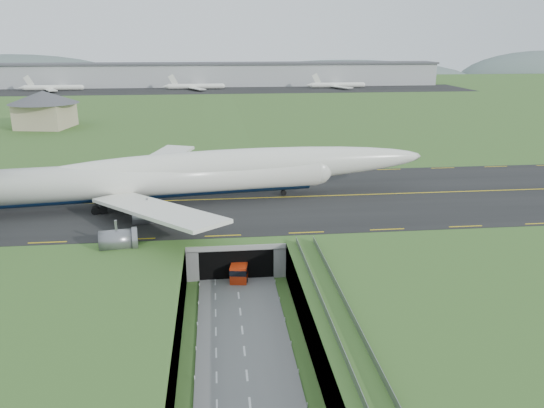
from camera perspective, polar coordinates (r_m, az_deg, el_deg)
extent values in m
plane|color=#3F6127|center=(79.76, -3.54, -10.58)|extent=(900.00, 900.00, 0.00)
cube|color=gray|center=(78.40, -3.58, -8.64)|extent=(800.00, 800.00, 6.00)
cube|color=slate|center=(73.18, -3.24, -13.26)|extent=(12.00, 75.00, 0.20)
cube|color=black|center=(108.07, -4.46, 0.53)|extent=(800.00, 44.00, 0.18)
cube|color=gray|center=(94.96, -4.16, -2.26)|extent=(16.00, 22.00, 1.00)
cube|color=gray|center=(95.88, -8.32, -3.80)|extent=(2.00, 22.00, 6.00)
cube|color=gray|center=(96.28, 0.04, -3.51)|extent=(2.00, 22.00, 6.00)
cube|color=black|center=(91.37, -4.00, -5.08)|extent=(12.00, 12.00, 5.00)
cube|color=#A8A8A3|center=(84.60, -3.87, -4.70)|extent=(17.00, 0.50, 0.80)
cube|color=#A8A8A3|center=(62.31, 7.67, -13.24)|extent=(3.00, 53.00, 0.50)
cube|color=gray|center=(61.63, 6.40, -12.75)|extent=(0.06, 53.00, 1.00)
cube|color=gray|center=(62.25, 8.98, -12.53)|extent=(0.06, 53.00, 1.00)
cylinder|color=#A8A8A3|center=(56.44, 9.95, -20.71)|extent=(0.90, 0.90, 5.60)
cylinder|color=#A8A8A3|center=(65.93, 7.04, -14.39)|extent=(0.90, 0.90, 5.60)
cylinder|color=#A8A8A3|center=(76.13, 4.99, -9.69)|extent=(0.90, 0.90, 5.60)
cylinder|color=white|center=(105.16, -13.87, 2.59)|extent=(71.23, 15.94, 6.68)
sphere|color=white|center=(110.66, 4.82, 3.77)|extent=(7.35, 7.35, 6.55)
ellipsoid|color=white|center=(106.36, -3.55, 4.07)|extent=(80.27, 16.62, 7.01)
ellipsoid|color=black|center=(110.15, 4.32, 4.17)|extent=(5.02, 3.51, 2.34)
cylinder|color=black|center=(105.84, -13.77, 1.23)|extent=(67.20, 11.64, 2.81)
cube|color=white|center=(121.64, -12.92, 4.13)|extent=(18.69, 31.69, 2.81)
cube|color=white|center=(89.39, -12.40, -0.61)|extent=(24.85, 29.25, 2.81)
cylinder|color=slate|center=(115.83, -13.39, 1.79)|extent=(5.83, 4.13, 3.44)
cylinder|color=slate|center=(126.55, -15.70, 2.92)|extent=(5.83, 4.13, 3.44)
cylinder|color=slate|center=(96.84, -13.19, -1.28)|extent=(5.83, 4.13, 3.44)
cylinder|color=slate|center=(86.65, -16.31, -3.77)|extent=(5.83, 4.13, 3.44)
cylinder|color=black|center=(109.87, 1.25, 1.22)|extent=(1.21, 0.67, 1.15)
cube|color=black|center=(106.51, -16.22, 0.07)|extent=(7.17, 8.06, 1.46)
cube|color=red|center=(87.13, -3.43, -6.87)|extent=(3.72, 7.38, 2.82)
cube|color=black|center=(86.90, -3.43, -6.53)|extent=(3.79, 7.48, 0.94)
cube|color=black|center=(87.62, -3.41, -7.57)|extent=(3.46, 6.89, 0.47)
cylinder|color=black|center=(85.61, -4.41, -8.16)|extent=(0.46, 0.89, 0.85)
cylinder|color=black|center=(89.84, -4.03, -6.86)|extent=(0.46, 0.89, 0.85)
cylinder|color=black|center=(85.35, -2.76, -8.21)|extent=(0.46, 0.89, 0.85)
cylinder|color=black|center=(89.59, -2.47, -6.91)|extent=(0.46, 0.89, 0.85)
cube|color=#BFAC8A|center=(211.59, -23.19, 8.73)|extent=(19.46, 19.46, 8.91)
cone|color=#4C4C51|center=(210.84, -23.40, 10.52)|extent=(28.54, 28.54, 4.45)
cube|color=#B2B2B2|center=(371.17, -5.92, 13.65)|extent=(300.00, 22.00, 15.00)
cube|color=#4C4C51|center=(370.76, -5.96, 14.81)|extent=(302.00, 24.00, 1.20)
cube|color=black|center=(341.83, -5.84, 12.10)|extent=(320.00, 50.00, 0.08)
cylinder|color=white|center=(360.28, -22.48, 11.50)|extent=(34.00, 3.20, 3.20)
cylinder|color=white|center=(346.80, -8.21, 12.43)|extent=(34.00, 3.20, 3.20)
cylinder|color=white|center=(355.82, 7.05, 12.59)|extent=(34.00, 3.20, 3.20)
ellipsoid|color=slate|center=(532.46, -26.16, 11.24)|extent=(220.00, 77.00, 56.00)
ellipsoid|color=slate|center=(516.89, 7.75, 12.69)|extent=(260.00, 91.00, 44.00)
ellipsoid|color=slate|center=(596.90, 27.16, 11.60)|extent=(180.00, 63.00, 60.00)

